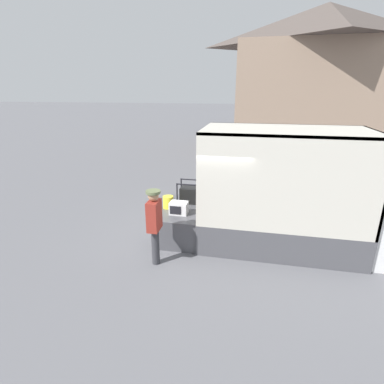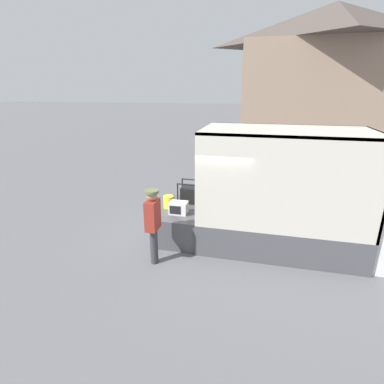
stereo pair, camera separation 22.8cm
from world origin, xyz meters
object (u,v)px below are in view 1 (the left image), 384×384
at_px(worker_person, 154,220).
at_px(orange_bucket, 168,202).
at_px(microwave, 179,208).
at_px(box_truck, 350,213).
at_px(portable_generator, 192,195).

bearing_deg(worker_person, orange_bucket, 94.67).
bearing_deg(microwave, orange_bucket, 138.51).
xyz_separation_m(box_truck, orange_bucket, (-4.60, -0.07, -0.05)).
bearing_deg(box_truck, worker_person, -160.37).
relative_size(microwave, portable_generator, 0.62).
bearing_deg(worker_person, box_truck, 19.63).
height_order(box_truck, portable_generator, box_truck).
distance_m(box_truck, portable_generator, 4.08).
bearing_deg(orange_bucket, box_truck, 0.88).
bearing_deg(box_truck, portable_generator, 173.22).
height_order(orange_bucket, worker_person, worker_person).
xyz_separation_m(box_truck, worker_person, (-4.47, -1.59, 0.11)).
distance_m(microwave, worker_person, 1.22).
bearing_deg(worker_person, microwave, 77.66).
relative_size(box_truck, worker_person, 3.37).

